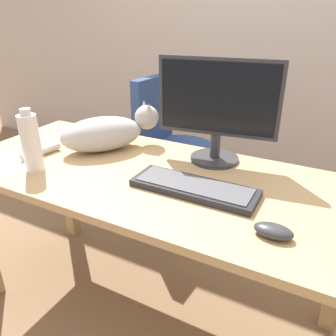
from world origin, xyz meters
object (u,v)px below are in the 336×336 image
(office_chair, at_px, (172,164))
(computer_mouse, at_px, (273,231))
(keyboard, at_px, (194,188))
(water_bottle, at_px, (31,143))
(monitor, at_px, (218,107))
(cat, at_px, (107,132))

(office_chair, height_order, computer_mouse, office_chair)
(keyboard, height_order, water_bottle, water_bottle)
(office_chair, distance_m, computer_mouse, 1.24)
(monitor, height_order, cat, monitor)
(cat, bearing_deg, computer_mouse, -21.08)
(office_chair, xyz_separation_m, water_bottle, (-0.13, -0.91, 0.43))
(computer_mouse, bearing_deg, water_bottle, -179.78)
(office_chair, distance_m, water_bottle, 1.01)
(office_chair, relative_size, computer_mouse, 8.49)
(monitor, bearing_deg, computer_mouse, -51.41)
(cat, xyz_separation_m, water_bottle, (-0.11, -0.31, 0.03))
(computer_mouse, relative_size, water_bottle, 0.44)
(office_chair, xyz_separation_m, keyboard, (0.48, -0.77, 0.32))
(keyboard, bearing_deg, office_chair, 122.11)
(monitor, height_order, computer_mouse, monitor)
(monitor, xyz_separation_m, computer_mouse, (0.33, -0.42, -0.21))
(monitor, bearing_deg, water_bottle, -144.28)
(cat, distance_m, computer_mouse, 0.86)
(water_bottle, bearing_deg, office_chair, 81.59)
(monitor, xyz_separation_m, keyboard, (0.03, -0.28, -0.21))
(monitor, height_order, keyboard, monitor)
(monitor, distance_m, computer_mouse, 0.57)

